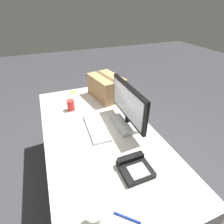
# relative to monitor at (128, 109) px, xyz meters

# --- Properties ---
(ground_plane) EXTENTS (12.00, 12.00, 0.00)m
(ground_plane) POSITION_rel_monitor_xyz_m (-0.01, -0.26, -0.90)
(ground_plane) COLOR #38383D
(office_desk) EXTENTS (1.80, 0.90, 0.73)m
(office_desk) POSITION_rel_monitor_xyz_m (-0.01, -0.26, -0.53)
(office_desk) COLOR beige
(office_desk) RESTS_ON ground_plane
(monitor) EXTENTS (0.58, 0.22, 0.38)m
(monitor) POSITION_rel_monitor_xyz_m (0.00, 0.00, 0.00)
(monitor) COLOR #B7B7B7
(monitor) RESTS_ON office_desk
(keyboard) EXTENTS (0.42, 0.17, 0.03)m
(keyboard) POSITION_rel_monitor_xyz_m (-0.05, -0.27, -0.15)
(keyboard) COLOR silver
(keyboard) RESTS_ON office_desk
(desk_phone) EXTENTS (0.20, 0.20, 0.07)m
(desk_phone) POSITION_rel_monitor_xyz_m (0.47, -0.17, -0.14)
(desk_phone) COLOR black
(desk_phone) RESTS_ON office_desk
(paper_cup_left) EXTENTS (0.08, 0.08, 0.11)m
(paper_cup_left) POSITION_rel_monitor_xyz_m (-0.43, -0.42, -0.11)
(paper_cup_left) COLOR red
(paper_cup_left) RESTS_ON office_desk
(paper_cup_right) EXTENTS (0.08, 0.08, 0.09)m
(paper_cup_right) POSITION_rel_monitor_xyz_m (0.69, -0.51, -0.12)
(paper_cup_right) COLOR beige
(paper_cup_right) RESTS_ON office_desk
(spoon) EXTENTS (0.15, 0.10, 0.00)m
(spoon) POSITION_rel_monitor_xyz_m (0.39, -0.53, -0.17)
(spoon) COLOR #B2B2B7
(spoon) RESTS_ON office_desk
(cardboard_box) EXTENTS (0.46, 0.35, 0.25)m
(cardboard_box) POSITION_rel_monitor_xyz_m (-0.57, 0.01, -0.04)
(cardboard_box) COLOR tan
(cardboard_box) RESTS_ON office_desk
(pen_marker) EXTENTS (0.11, 0.12, 0.01)m
(pen_marker) POSITION_rel_monitor_xyz_m (0.72, -0.35, -0.16)
(pen_marker) COLOR #1933B2
(pen_marker) RESTS_ON office_desk
(sticky_note_pad) EXTENTS (0.07, 0.07, 0.01)m
(sticky_note_pad) POSITION_rel_monitor_xyz_m (-0.82, -0.33, -0.16)
(sticky_note_pad) COLOR #E5DB4C
(sticky_note_pad) RESTS_ON office_desk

